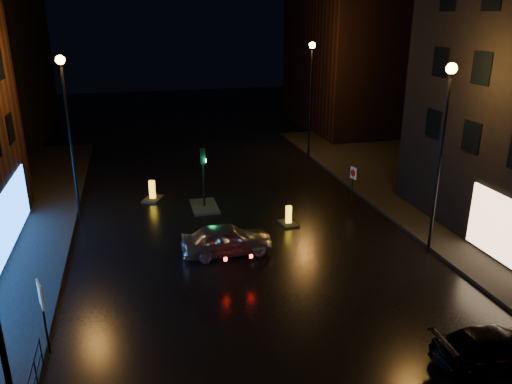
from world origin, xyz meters
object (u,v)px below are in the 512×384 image
silver_hatchback (227,239)px  road_sign_right (353,176)px  dark_sedan (496,348)px  bollard_far (153,196)px  road_sign_left (41,301)px  bollard_near (289,220)px  traffic_signal (204,199)px

silver_hatchback → road_sign_right: 9.47m
dark_sedan → bollard_far: bollard_far is taller
bollard_far → road_sign_left: road_sign_left is taller
bollard_near → road_sign_left: size_ratio=0.48×
dark_sedan → bollard_near: 12.24m
road_sign_right → dark_sedan: bearing=70.4°
silver_hatchback → bollard_far: 8.33m
road_sign_right → silver_hatchback: bearing=16.7°
bollard_near → silver_hatchback: bearing=-153.3°
bollard_near → bollard_far: 8.46m
bollard_near → road_sign_right: size_ratio=0.59×
road_sign_left → road_sign_right: size_ratio=1.22×
traffic_signal → dark_sedan: (6.71, -15.28, 0.08)m
bollard_near → road_sign_left: 13.32m
silver_hatchback → bollard_near: bearing=-57.2°
traffic_signal → road_sign_right: (8.34, -1.17, 1.06)m
bollard_far → traffic_signal: bearing=-10.7°
traffic_signal → bollard_near: 5.12m
bollard_near → bollard_far: (-6.57, 5.34, 0.04)m
silver_hatchback → bollard_far: (-2.88, 7.80, -0.43)m
dark_sedan → bollard_far: 19.65m
traffic_signal → road_sign_right: bearing=-8.0°
silver_hatchback → road_sign_right: bearing=-61.3°
silver_hatchback → bollard_near: silver_hatchback is taller
traffic_signal → bollard_far: bearing=144.5°
traffic_signal → silver_hatchback: 5.86m
traffic_signal → dark_sedan: bearing=-66.3°
road_sign_left → bollard_far: bearing=55.9°
silver_hatchback → bollard_far: silver_hatchback is taller
traffic_signal → dark_sedan: size_ratio=0.86×
traffic_signal → silver_hatchback: traffic_signal is taller
road_sign_left → silver_hatchback: bearing=21.3°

